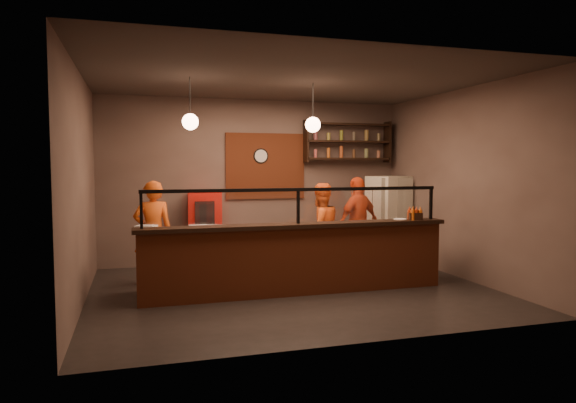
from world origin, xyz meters
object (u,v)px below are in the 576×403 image
object	(u,v)px
pizza_dough	(346,227)
pepper_mill	(413,213)
wall_clock	(261,156)
cook_mid	(320,229)
fridge	(389,218)
condiment_caddy	(415,216)
cook_left	(153,233)
red_cooler	(205,230)
cook_right	(358,223)

from	to	relation	value
pizza_dough	pepper_mill	xyz separation A→B (m)	(0.91, -0.53, 0.25)
wall_clock	pepper_mill	world-z (taller)	wall_clock
cook_mid	fridge	distance (m)	1.98
condiment_caddy	cook_left	bearing A→B (deg)	161.47
pizza_dough	condiment_caddy	xyz separation A→B (m)	(0.93, -0.56, 0.21)
cook_left	wall_clock	bearing A→B (deg)	-147.87
red_cooler	pizza_dough	distance (m)	2.81
fridge	pepper_mill	distance (m)	2.27
condiment_caddy	wall_clock	bearing A→B (deg)	123.03
cook_left	fridge	world-z (taller)	fridge
wall_clock	fridge	size ratio (longest dim) A/B	0.18
red_cooler	pepper_mill	xyz separation A→B (m)	(2.96, -2.46, 0.45)
cook_mid	pizza_dough	xyz separation A→B (m)	(0.17, -0.75, 0.10)
fridge	wall_clock	bearing A→B (deg)	148.65
pizza_dough	cook_mid	bearing A→B (deg)	103.10
pepper_mill	cook_mid	bearing A→B (deg)	130.34
cook_left	pizza_dough	bearing A→B (deg)	163.40
cook_right	condiment_caddy	distance (m)	1.65
wall_clock	condiment_caddy	xyz separation A→B (m)	(1.82, -2.79, -0.98)
wall_clock	cook_mid	world-z (taller)	wall_clock
wall_clock	cook_left	bearing A→B (deg)	-145.43
cook_left	red_cooler	xyz separation A→B (m)	(0.98, 1.16, -0.12)
pizza_dough	cook_right	bearing A→B (deg)	56.74
cook_left	pepper_mill	bearing A→B (deg)	159.36
red_cooler	condiment_caddy	size ratio (longest dim) A/B	6.99
pepper_mill	fridge	bearing A→B (deg)	71.95
wall_clock	fridge	world-z (taller)	wall_clock
cook_right	condiment_caddy	size ratio (longest dim) A/B	8.35
cook_mid	red_cooler	distance (m)	2.21
red_cooler	condiment_caddy	world-z (taller)	red_cooler
cook_right	pizza_dough	size ratio (longest dim) A/B	3.13
pizza_dough	condiment_caddy	size ratio (longest dim) A/B	2.66
fridge	pizza_dough	distance (m)	2.28
fridge	pepper_mill	world-z (taller)	fridge
cook_left	cook_mid	size ratio (longest dim) A/B	1.04
cook_left	pizza_dough	size ratio (longest dim) A/B	3.08
cook_right	red_cooler	distance (m)	2.87
cook_mid	red_cooler	bearing A→B (deg)	-45.25
cook_left	condiment_caddy	xyz separation A→B (m)	(3.95, -1.32, 0.28)
pizza_dough	fridge	bearing A→B (deg)	44.93
cook_mid	pepper_mill	bearing A→B (deg)	117.20
wall_clock	pepper_mill	bearing A→B (deg)	-56.89
cook_right	fridge	distance (m)	1.07
red_cooler	cook_left	bearing A→B (deg)	-124.47
wall_clock	cook_mid	distance (m)	2.10
cook_mid	cook_right	size ratio (longest dim) A/B	0.94
cook_mid	cook_right	bearing A→B (deg)	-173.74
cook_left	fridge	distance (m)	4.71
cook_mid	condiment_caddy	distance (m)	1.74
cook_left	pizza_dough	world-z (taller)	cook_left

